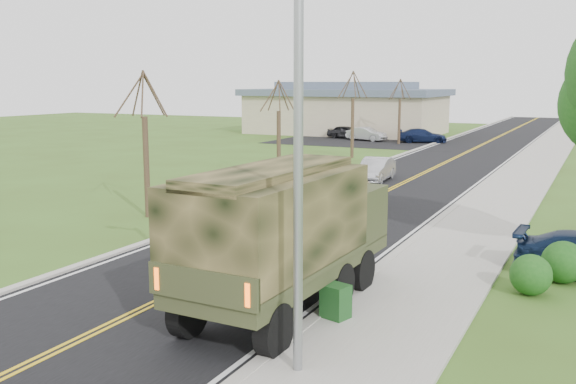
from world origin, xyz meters
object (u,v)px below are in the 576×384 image
Objects in this scene: military_truck at (285,228)px; utility_box_near at (336,301)px; sedan_silver at (375,170)px; suv_champagne at (327,193)px.

military_truck reaches higher than utility_box_near.
sedan_silver is at bearing 104.75° from military_truck.
utility_box_near is at bearing -3.63° from military_truck.
military_truck is at bearing -169.55° from utility_box_near.
sedan_silver is at bearing 95.36° from suv_champagne.
utility_box_near is (5.40, -12.23, -0.26)m from suv_champagne.
utility_box_near is (1.41, -0.13, -1.60)m from military_truck.
suv_champagne is at bearing -88.03° from sedan_silver.
sedan_silver is (-0.86, 9.04, -0.08)m from suv_champagne.
military_truck is 21.74m from sedan_silver.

